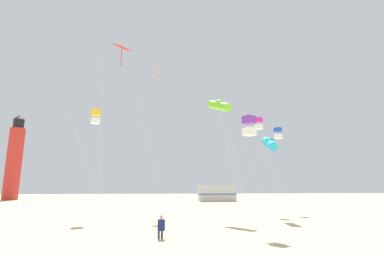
# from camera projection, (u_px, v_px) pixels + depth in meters

# --- Properties ---
(kite_flyer_standing) EXTENTS (0.36, 0.53, 1.16)m
(kite_flyer_standing) POSITION_uv_depth(u_px,v_px,m) (161.00, 226.00, 14.20)
(kite_flyer_standing) COLOR navy
(kite_flyer_standing) RESTS_ON ground
(kite_tube_cyan) EXTENTS (2.83, 2.85, 6.70)m
(kite_tube_cyan) POSITION_uv_depth(u_px,v_px,m) (269.00, 143.00, 23.38)
(kite_tube_cyan) COLOR silver
(kite_tube_cyan) RESTS_ON ground
(kite_diamond_orange) EXTENTS (3.28, 3.10, 13.62)m
(kite_diamond_orange) POSITION_uv_depth(u_px,v_px,m) (157.00, 78.00, 27.51)
(kite_diamond_orange) COLOR silver
(kite_diamond_orange) RESTS_ON ground
(kite_diamond_scarlet) EXTENTS (1.79, 1.79, 11.00)m
(kite_diamond_scarlet) POSITION_uv_depth(u_px,v_px,m) (120.00, 55.00, 17.32)
(kite_diamond_scarlet) COLOR silver
(kite_diamond_scarlet) RESTS_ON ground
(kite_box_violet) EXTENTS (1.47, 1.52, 6.56)m
(kite_box_violet) POSITION_uv_depth(u_px,v_px,m) (249.00, 126.00, 16.71)
(kite_box_violet) COLOR silver
(kite_box_violet) RESTS_ON ground
(kite_box_blue) EXTENTS (1.73, 1.73, 8.47)m
(kite_box_blue) POSITION_uv_depth(u_px,v_px,m) (278.00, 133.00, 29.47)
(kite_box_blue) COLOR silver
(kite_box_blue) RESTS_ON ground
(kite_box_magenta) EXTENTS (2.67, 2.67, 9.19)m
(kite_box_magenta) POSITION_uv_depth(u_px,v_px,m) (259.00, 124.00, 28.24)
(kite_box_magenta) COLOR silver
(kite_box_magenta) RESTS_ON ground
(kite_tube_lime) EXTENTS (2.64, 3.06, 9.73)m
(kite_tube_lime) POSITION_uv_depth(u_px,v_px,m) (219.00, 105.00, 23.51)
(kite_tube_lime) COLOR silver
(kite_tube_lime) RESTS_ON ground
(kite_box_gold) EXTENTS (3.41, 2.16, 8.65)m
(kite_box_gold) POSITION_uv_depth(u_px,v_px,m) (96.00, 117.00, 23.27)
(kite_box_gold) COLOR silver
(kite_box_gold) RESTS_ON ground
(lighthouse_distant) EXTENTS (2.80, 2.80, 16.80)m
(lighthouse_distant) POSITION_uv_depth(u_px,v_px,m) (14.00, 159.00, 56.57)
(lighthouse_distant) COLOR red
(lighthouse_distant) RESTS_ON ground
(rv_van_silver) EXTENTS (6.53, 2.60, 2.80)m
(rv_van_silver) POSITION_uv_depth(u_px,v_px,m) (217.00, 193.00, 50.30)
(rv_van_silver) COLOR #B7BABF
(rv_van_silver) RESTS_ON ground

